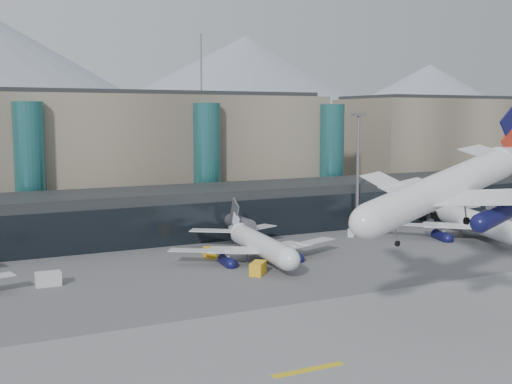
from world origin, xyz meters
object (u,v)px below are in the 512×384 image
jet_parked_mid (255,236)px  veh_h (258,268)px  lightmast_mid (358,165)px  veh_a (48,279)px  jet_parked_right (467,213)px  hero_jet (458,175)px  veh_b (210,252)px  veh_d (351,233)px  veh_e (501,229)px

jet_parked_mid → veh_h: 11.97m
lightmast_mid → veh_a: bearing=-164.8°
jet_parked_mid → jet_parked_right: jet_parked_right is taller
lightmast_mid → jet_parked_mid: bearing=-154.4°
hero_jet → veh_h: (-12.60, 29.95, -16.84)m
jet_parked_right → veh_a: 85.47m
jet_parked_mid → hero_jet: bearing=-163.2°
jet_parked_mid → jet_parked_right: 49.76m
veh_b → veh_d: bearing=-73.8°
jet_parked_right → veh_b: 56.86m
lightmast_mid → veh_h: size_ratio=7.03×
hero_jet → veh_h: bearing=103.1°
jet_parked_right → veh_e: 10.01m
veh_a → veh_b: (28.77, 7.34, -0.18)m
lightmast_mid → veh_d: bearing=-133.8°
veh_b → veh_d: size_ratio=1.22×
jet_parked_mid → veh_d: size_ratio=13.54×
hero_jet → jet_parked_right: size_ratio=0.91×
jet_parked_mid → veh_e: 59.01m
veh_e → jet_parked_mid: bearing=-172.2°
jet_parked_mid → veh_h: bearing=162.1°
lightmast_mid → jet_parked_mid: (-32.73, -15.67, -10.41)m
jet_parked_mid → veh_h: (-4.64, -10.62, -3.00)m
hero_jet → veh_e: bearing=28.4°
hero_jet → jet_parked_mid: 43.59m
hero_jet → veh_e: hero_jet is taller
veh_a → veh_b: veh_a is taller
veh_d → veh_h: size_ratio=0.66×
veh_a → veh_h: size_ratio=1.01×
jet_parked_mid → veh_a: bearing=100.4°
veh_a → jet_parked_right: bearing=3.5°
lightmast_mid → veh_b: 43.30m
hero_jet → jet_parked_right: hero_jet is taller
lightmast_mid → jet_parked_mid: 37.75m
jet_parked_right → veh_a: (-85.34, -3.11, -3.67)m
jet_parked_mid → veh_a: jet_parked_mid is taller
jet_parked_mid → veh_b: (-6.81, 4.40, -3.16)m
hero_jet → jet_parked_right: bearing=34.5°
veh_e → veh_b: bearing=-175.9°
hero_jet → veh_a: size_ratio=9.65×
jet_parked_mid → jet_parked_right: (49.75, 0.17, 0.70)m
hero_jet → veh_b: size_ratio=12.02×
hero_jet → jet_parked_mid: (-7.95, 40.56, -13.84)m
jet_parked_right → veh_d: bearing=83.6°
veh_d → veh_h: 37.82m
lightmast_mid → veh_e: bearing=-31.9°
jet_parked_right → jet_parked_mid: bearing=107.1°
hero_jet → jet_parked_right: (41.80, 40.73, -13.14)m
jet_parked_mid → veh_d: 29.08m
veh_d → veh_a: bearing=134.8°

